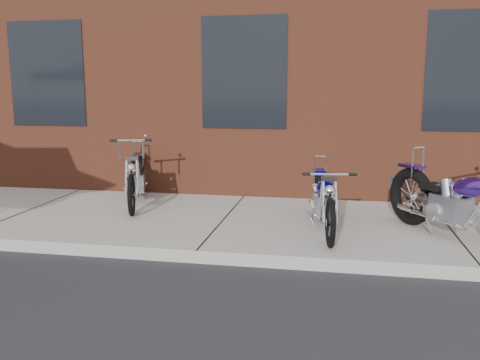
# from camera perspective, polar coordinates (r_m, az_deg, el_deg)

# --- Properties ---
(ground) EXTENTS (120.00, 120.00, 0.00)m
(ground) POSITION_cam_1_polar(r_m,az_deg,el_deg) (5.81, -4.90, -9.32)
(ground) COLOR #28272D
(ground) RESTS_ON ground
(sidewalk) EXTENTS (22.00, 3.00, 0.15)m
(sidewalk) POSITION_cam_1_polar(r_m,az_deg,el_deg) (7.18, -1.70, -4.86)
(sidewalk) COLOR #9E9890
(sidewalk) RESTS_ON ground
(building_brick) EXTENTS (22.00, 10.00, 8.00)m
(building_brick) POSITION_cam_1_polar(r_m,az_deg,el_deg) (13.52, 4.43, 18.90)
(building_brick) COLOR brown
(building_brick) RESTS_ON ground
(chopper_purple) EXTENTS (1.42, 2.07, 1.35)m
(chopper_purple) POSITION_cam_1_polar(r_m,az_deg,el_deg) (6.55, 23.14, -2.56)
(chopper_purple) COLOR black
(chopper_purple) RESTS_ON sidewalk
(chopper_blue) EXTENTS (0.50, 2.01, 0.88)m
(chopper_blue) POSITION_cam_1_polar(r_m,az_deg,el_deg) (6.59, 9.38, -2.44)
(chopper_blue) COLOR black
(chopper_blue) RESTS_ON sidewalk
(chopper_third) EXTENTS (0.79, 2.05, 1.08)m
(chopper_third) POSITION_cam_1_polar(r_m,az_deg,el_deg) (8.14, -11.62, 0.03)
(chopper_third) COLOR black
(chopper_third) RESTS_ON sidewalk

